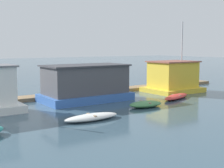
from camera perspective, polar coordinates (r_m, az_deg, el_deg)
name	(u,v)px	position (r m, az deg, el deg)	size (l,w,h in m)	color
ground_plane	(106,99)	(27.45, -1.18, -2.70)	(200.00, 200.00, 0.00)	#385160
dock_walkway	(88,93)	(30.06, -4.47, -1.59)	(33.80, 1.74, 0.30)	#846B4C
houseboat_blue	(86,84)	(26.37, -4.85, 0.08)	(7.40, 4.07, 3.05)	#3866B7
houseboat_yellow	(173,77)	(32.11, 11.08, 1.19)	(5.34, 4.19, 7.09)	gold
dinghy_white	(92,117)	(19.51, -3.76, -6.06)	(3.72, 1.29, 0.39)	white
dinghy_green	(145,104)	(23.77, 6.14, -3.67)	(2.85, 1.64, 0.45)	#47844C
dinghy_red	(176,97)	(27.91, 11.66, -2.27)	(4.19, 2.39, 0.39)	red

